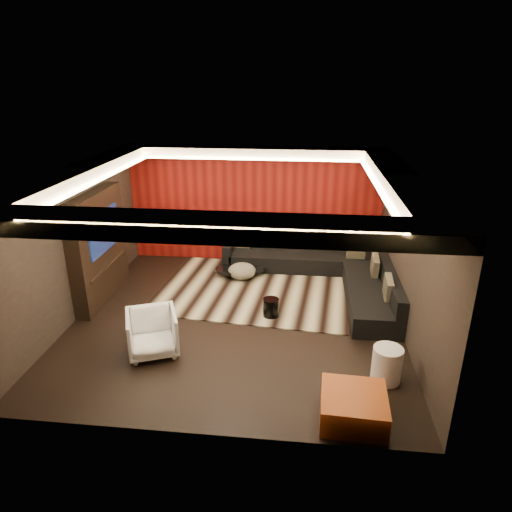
# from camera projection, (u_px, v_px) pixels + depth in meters

# --- Properties ---
(floor) EXTENTS (6.00, 6.00, 0.02)m
(floor) POSITION_uv_depth(u_px,v_px,m) (237.00, 319.00, 8.61)
(floor) COLOR black
(floor) RESTS_ON ground
(ceiling) EXTENTS (6.00, 6.00, 0.02)m
(ceiling) POSITION_uv_depth(u_px,v_px,m) (234.00, 170.00, 7.57)
(ceiling) COLOR silver
(ceiling) RESTS_ON ground
(wall_back) EXTENTS (6.00, 0.02, 2.80)m
(wall_back) POSITION_uv_depth(u_px,v_px,m) (255.00, 205.00, 10.87)
(wall_back) COLOR black
(wall_back) RESTS_ON ground
(wall_left) EXTENTS (0.02, 6.00, 2.80)m
(wall_left) POSITION_uv_depth(u_px,v_px,m) (74.00, 243.00, 8.40)
(wall_left) COLOR black
(wall_left) RESTS_ON ground
(wall_right) EXTENTS (0.02, 6.00, 2.80)m
(wall_right) POSITION_uv_depth(u_px,v_px,m) (410.00, 256.00, 7.78)
(wall_right) COLOR black
(wall_right) RESTS_ON ground
(red_feature_wall) EXTENTS (5.98, 0.05, 2.78)m
(red_feature_wall) POSITION_uv_depth(u_px,v_px,m) (254.00, 205.00, 10.83)
(red_feature_wall) COLOR #6B0C0A
(red_feature_wall) RESTS_ON ground
(soffit_back) EXTENTS (6.00, 0.60, 0.22)m
(soffit_back) POSITION_uv_depth(u_px,v_px,m) (253.00, 152.00, 10.11)
(soffit_back) COLOR silver
(soffit_back) RESTS_ON ground
(soffit_front) EXTENTS (6.00, 0.60, 0.22)m
(soffit_front) POSITION_uv_depth(u_px,v_px,m) (197.00, 227.00, 5.12)
(soffit_front) COLOR silver
(soffit_front) RESTS_ON ground
(soffit_left) EXTENTS (0.60, 4.80, 0.22)m
(soffit_left) POSITION_uv_depth(u_px,v_px,m) (80.00, 174.00, 7.89)
(soffit_left) COLOR silver
(soffit_left) RESTS_ON ground
(soffit_right) EXTENTS (0.60, 4.80, 0.22)m
(soffit_right) POSITION_uv_depth(u_px,v_px,m) (400.00, 181.00, 7.34)
(soffit_right) COLOR silver
(soffit_right) RESTS_ON ground
(cove_back) EXTENTS (4.80, 0.08, 0.04)m
(cove_back) POSITION_uv_depth(u_px,v_px,m) (251.00, 159.00, 9.83)
(cove_back) COLOR #FFD899
(cove_back) RESTS_ON ground
(cove_front) EXTENTS (4.80, 0.08, 0.04)m
(cove_front) POSITION_uv_depth(u_px,v_px,m) (204.00, 225.00, 5.47)
(cove_front) COLOR #FFD899
(cove_front) RESTS_ON ground
(cove_left) EXTENTS (0.08, 4.80, 0.04)m
(cove_left) POSITION_uv_depth(u_px,v_px,m) (100.00, 179.00, 7.89)
(cove_left) COLOR #FFD899
(cove_left) RESTS_ON ground
(cove_right) EXTENTS (0.08, 4.80, 0.04)m
(cove_right) POSITION_uv_depth(u_px,v_px,m) (378.00, 186.00, 7.41)
(cove_right) COLOR #FFD899
(cove_right) RESTS_ON ground
(tv_surround) EXTENTS (0.30, 2.00, 2.20)m
(tv_surround) POSITION_uv_depth(u_px,v_px,m) (98.00, 247.00, 9.04)
(tv_surround) COLOR black
(tv_surround) RESTS_ON ground
(tv_screen) EXTENTS (0.04, 1.30, 0.80)m
(tv_screen) POSITION_uv_depth(u_px,v_px,m) (104.00, 231.00, 8.90)
(tv_screen) COLOR black
(tv_screen) RESTS_ON ground
(tv_shelf) EXTENTS (0.04, 1.60, 0.04)m
(tv_shelf) POSITION_uv_depth(u_px,v_px,m) (109.00, 266.00, 9.18)
(tv_shelf) COLOR black
(tv_shelf) RESTS_ON ground
(rug) EXTENTS (4.25, 3.34, 0.02)m
(rug) POSITION_uv_depth(u_px,v_px,m) (255.00, 289.00, 9.76)
(rug) COLOR #BDB38A
(rug) RESTS_ON floor
(coffee_table) EXTENTS (1.43, 1.43, 0.20)m
(coffee_table) POSITION_uv_depth(u_px,v_px,m) (241.00, 272.00, 10.38)
(coffee_table) COLOR black
(coffee_table) RESTS_ON rug
(drum_stool) EXTENTS (0.40, 0.40, 0.35)m
(drum_stool) POSITION_uv_depth(u_px,v_px,m) (271.00, 307.00, 8.61)
(drum_stool) COLOR black
(drum_stool) RESTS_ON rug
(striped_pouf) EXTENTS (0.82, 0.82, 0.34)m
(striped_pouf) POSITION_uv_depth(u_px,v_px,m) (242.00, 271.00, 10.22)
(striped_pouf) COLOR beige
(striped_pouf) RESTS_ON rug
(white_side_table) EXTENTS (0.57, 0.57, 0.55)m
(white_side_table) POSITION_uv_depth(u_px,v_px,m) (387.00, 364.00, 6.77)
(white_side_table) COLOR white
(white_side_table) RESTS_ON floor
(orange_ottoman) EXTENTS (0.90, 0.90, 0.38)m
(orange_ottoman) POSITION_uv_depth(u_px,v_px,m) (353.00, 407.00, 6.03)
(orange_ottoman) COLOR #A64215
(orange_ottoman) RESTS_ON floor
(armchair) EXTENTS (1.03, 1.04, 0.73)m
(armchair) POSITION_uv_depth(u_px,v_px,m) (152.00, 333.00, 7.43)
(armchair) COLOR white
(armchair) RESTS_ON floor
(sectional_sofa) EXTENTS (3.65, 3.50, 0.75)m
(sectional_sofa) POSITION_uv_depth(u_px,v_px,m) (327.00, 271.00, 10.05)
(sectional_sofa) COLOR black
(sectional_sofa) RESTS_ON floor
(throw_pillows) EXTENTS (3.35, 2.71, 0.50)m
(throw_pillows) POSITION_uv_depth(u_px,v_px,m) (335.00, 259.00, 9.75)
(throw_pillows) COLOR tan
(throw_pillows) RESTS_ON sectional_sofa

